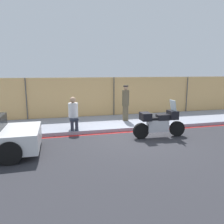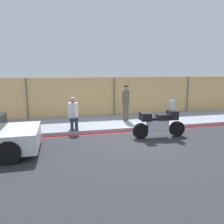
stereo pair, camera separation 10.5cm
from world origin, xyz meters
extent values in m
plane|color=#2D2D33|center=(0.00, 0.00, 0.00)|extent=(120.00, 120.00, 0.00)
cube|color=#8E93A3|center=(0.00, 2.34, 0.08)|extent=(34.34, 2.98, 0.15)
cube|color=red|center=(0.00, 0.76, 0.00)|extent=(34.34, 0.18, 0.01)
cube|color=#E5B26B|center=(0.00, 3.91, 1.14)|extent=(32.62, 0.08, 2.27)
cylinder|color=#4C4C51|center=(-4.62, 3.81, 1.14)|extent=(0.05, 0.05, 2.27)
cylinder|color=#4C4C51|center=(0.00, 3.81, 1.14)|extent=(0.05, 0.05, 2.27)
cylinder|color=#4C4C51|center=(4.62, 3.81, 1.14)|extent=(0.05, 0.05, 2.27)
cylinder|color=black|center=(1.56, -0.32, 0.31)|extent=(0.62, 0.16, 0.62)
cylinder|color=black|center=(0.01, -0.27, 0.31)|extent=(0.62, 0.16, 0.62)
cube|color=silver|center=(0.71, -0.29, 0.49)|extent=(0.86, 0.30, 0.48)
cube|color=black|center=(0.92, -0.30, 0.82)|extent=(0.53, 0.32, 0.22)
cube|color=black|center=(0.62, -0.29, 0.78)|extent=(0.61, 0.30, 0.10)
cube|color=black|center=(1.33, -0.31, 0.90)|extent=(0.33, 0.48, 0.34)
cube|color=silver|center=(1.33, -0.31, 1.28)|extent=(0.12, 0.42, 0.42)
cube|color=black|center=(0.18, -0.28, 0.88)|extent=(0.37, 0.51, 0.30)
cylinder|color=brown|center=(0.20, 2.28, 0.54)|extent=(0.28, 0.28, 0.77)
cylinder|color=brown|center=(0.20, 2.28, 1.30)|extent=(0.35, 0.35, 0.77)
sphere|color=tan|center=(0.20, 2.28, 1.80)|extent=(0.22, 0.22, 0.22)
cylinder|color=black|center=(0.20, 2.28, 1.89)|extent=(0.25, 0.25, 0.05)
cylinder|color=#2D3342|center=(-2.55, 0.96, 0.37)|extent=(0.13, 0.13, 0.44)
cylinder|color=#2D3342|center=(-2.36, 0.96, 0.37)|extent=(0.13, 0.13, 0.44)
cube|color=#2D3342|center=(-2.45, 1.18, 0.59)|extent=(0.35, 0.44, 0.10)
cylinder|color=white|center=(-2.45, 1.40, 0.96)|extent=(0.42, 0.42, 0.63)
sphere|color=tan|center=(-2.45, 1.40, 1.40)|extent=(0.26, 0.26, 0.26)
cylinder|color=black|center=(-4.48, 0.18, 0.34)|extent=(0.69, 0.22, 0.69)
cylinder|color=black|center=(-4.46, -1.62, 0.34)|extent=(0.69, 0.22, 0.69)
camera|label=1|loc=(-3.11, -7.96, 2.61)|focal=35.00mm
camera|label=2|loc=(-3.01, -7.99, 2.61)|focal=35.00mm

